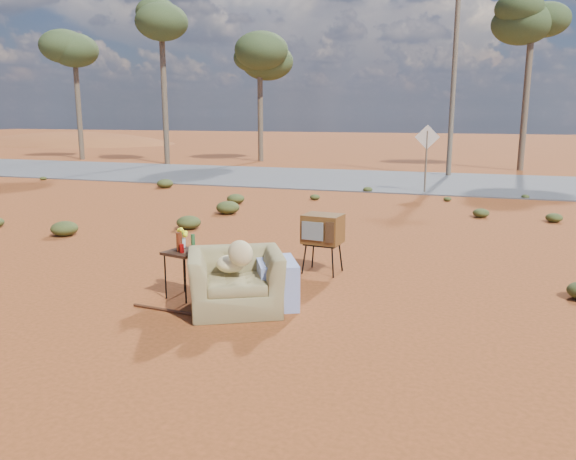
% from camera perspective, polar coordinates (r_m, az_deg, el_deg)
% --- Properties ---
extents(ground, '(140.00, 140.00, 0.00)m').
position_cam_1_polar(ground, '(7.61, -5.52, -7.77)').
color(ground, '#97421E').
rests_on(ground, ground).
extents(highway, '(140.00, 7.00, 0.04)m').
position_cam_1_polar(highway, '(21.90, 10.42, 4.96)').
color(highway, '#565659').
rests_on(highway, ground).
extents(dirt_mound, '(26.00, 18.00, 2.00)m').
position_cam_1_polar(dirt_mound, '(52.30, -21.11, 8.20)').
color(dirt_mound, brown).
rests_on(dirt_mound, ground).
extents(armchair, '(1.56, 1.44, 1.05)m').
position_cam_1_polar(armchair, '(7.39, -4.56, -4.36)').
color(armchair, olive).
rests_on(armchair, ground).
extents(tv_unit, '(0.65, 0.55, 0.96)m').
position_cam_1_polar(tv_unit, '(9.00, 3.55, 0.03)').
color(tv_unit, black).
rests_on(tv_unit, ground).
extents(side_table, '(0.57, 0.57, 0.95)m').
position_cam_1_polar(side_table, '(7.93, -10.58, -1.89)').
color(side_table, '#321D12').
rests_on(side_table, ground).
extents(rusty_bar, '(1.56, 0.19, 0.04)m').
position_cam_1_polar(rusty_bar, '(7.42, -10.56, -8.27)').
color(rusty_bar, '#502915').
rests_on(rusty_bar, ground).
extents(road_sign, '(0.78, 0.06, 2.19)m').
position_cam_1_polar(road_sign, '(18.64, 13.91, 8.23)').
color(road_sign, brown).
rests_on(road_sign, ground).
extents(eucalyptus_far_left, '(3.20, 3.20, 7.10)m').
position_cam_1_polar(eucalyptus_far_left, '(33.98, -20.89, 16.76)').
color(eucalyptus_far_left, brown).
rests_on(eucalyptus_far_left, ground).
extents(eucalyptus_left, '(3.20, 3.20, 8.10)m').
position_cam_1_polar(eucalyptus_left, '(29.92, -12.76, 19.90)').
color(eucalyptus_left, brown).
rests_on(eucalyptus_left, ground).
extents(eucalyptus_near_left, '(3.20, 3.20, 6.60)m').
position_cam_1_polar(eucalyptus_near_left, '(30.71, -2.88, 17.18)').
color(eucalyptus_near_left, brown).
rests_on(eucalyptus_near_left, ground).
extents(eucalyptus_center, '(3.20, 3.20, 7.60)m').
position_cam_1_polar(eucalyptus_center, '(27.91, 23.58, 18.84)').
color(eucalyptus_center, brown).
rests_on(eucalyptus_center, ground).
extents(utility_pole_center, '(1.40, 0.20, 8.00)m').
position_cam_1_polar(utility_pole_center, '(24.13, 16.52, 15.11)').
color(utility_pole_center, brown).
rests_on(utility_pole_center, ground).
extents(scrub_patch, '(17.49, 8.07, 0.33)m').
position_cam_1_polar(scrub_patch, '(11.83, -0.66, 0.07)').
color(scrub_patch, '#444A20').
rests_on(scrub_patch, ground).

